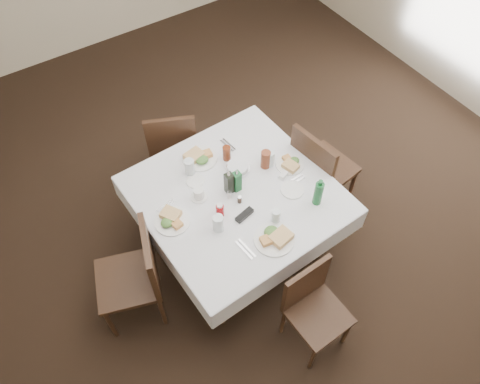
{
  "coord_description": "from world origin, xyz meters",
  "views": [
    {
      "loc": [
        -1.36,
        -1.87,
        3.67
      ],
      "look_at": [
        -0.17,
        -0.06,
        0.8
      ],
      "focal_mm": 35.0,
      "sensor_mm": 36.0,
      "label": 1
    }
  ],
  "objects": [
    {
      "name": "oil_cruet_green",
      "position": [
        -0.15,
        0.0,
        0.87
      ],
      "size": [
        0.06,
        0.06,
        0.25
      ],
      "color": "#155D29",
      "rests_on": "dining_table"
    },
    {
      "name": "meal_east",
      "position": [
        0.34,
        -0.03,
        0.78
      ],
      "size": [
        0.23,
        0.23,
        0.05
      ],
      "color": "white",
      "rests_on": "dining_table"
    },
    {
      "name": "chair_east",
      "position": [
        0.65,
        -0.06,
        0.56
      ],
      "size": [
        0.53,
        0.53,
        0.99
      ],
      "color": "black",
      "rests_on": "ground"
    },
    {
      "name": "water_e",
      "position": [
        0.21,
        0.07,
        0.83
      ],
      "size": [
        0.08,
        0.08,
        0.14
      ],
      "color": "silver",
      "rests_on": "dining_table"
    },
    {
      "name": "water_s",
      "position": [
        -0.08,
        -0.41,
        0.82
      ],
      "size": [
        0.07,
        0.07,
        0.13
      ],
      "color": "silver",
      "rests_on": "dining_table"
    },
    {
      "name": "salt_shaker",
      "position": [
        -0.25,
        -0.04,
        0.8
      ],
      "size": [
        0.03,
        0.03,
        0.07
      ],
      "color": "white",
      "rests_on": "dining_table"
    },
    {
      "name": "ketchup_bottle",
      "position": [
        -0.39,
        -0.13,
        0.82
      ],
      "size": [
        0.06,
        0.06,
        0.13
      ],
      "color": "#A60005",
      "rests_on": "dining_table"
    },
    {
      "name": "dining_table",
      "position": [
        -0.18,
        -0.03,
        0.69
      ],
      "size": [
        1.51,
        1.51,
        0.76
      ],
      "color": "black",
      "rests_on": "ground"
    },
    {
      "name": "meal_north",
      "position": [
        -0.24,
        0.43,
        0.79
      ],
      "size": [
        0.29,
        0.29,
        0.06
      ],
      "color": "white",
      "rests_on": "dining_table"
    },
    {
      "name": "meal_west",
      "position": [
        -0.73,
        0.02,
        0.78
      ],
      "size": [
        0.27,
        0.27,
        0.06
      ],
      "color": "white",
      "rests_on": "dining_table"
    },
    {
      "name": "ground_plane",
      "position": [
        0.0,
        0.0,
        0.0
      ],
      "size": [
        7.0,
        7.0,
        0.0
      ],
      "primitive_type": "plane",
      "color": "black"
    },
    {
      "name": "bread_basket",
      "position": [
        -0.04,
        0.16,
        0.79
      ],
      "size": [
        0.19,
        0.19,
        0.06
      ],
      "color": "silver",
      "rests_on": "dining_table"
    },
    {
      "name": "iced_tea_a",
      "position": [
        -0.05,
        0.31,
        0.83
      ],
      "size": [
        0.07,
        0.07,
        0.14
      ],
      "color": "maroon",
      "rests_on": "dining_table"
    },
    {
      "name": "chair_west",
      "position": [
        -1.1,
        -0.11,
        0.55
      ],
      "size": [
        0.58,
        0.58,
        0.97
      ],
      "color": "black",
      "rests_on": "ground"
    },
    {
      "name": "water_n",
      "position": [
        -0.38,
        0.34,
        0.84
      ],
      "size": [
        0.08,
        0.08,
        0.15
      ],
      "color": "silver",
      "rests_on": "dining_table"
    },
    {
      "name": "room_shell",
      "position": [
        0.0,
        0.0,
        1.71
      ],
      "size": [
        6.04,
        7.04,
        2.8
      ],
      "color": "beige",
      "rests_on": "ground"
    },
    {
      "name": "chair_north",
      "position": [
        -0.25,
        0.92,
        0.53
      ],
      "size": [
        0.58,
        0.58,
        0.93
      ],
      "color": "black",
      "rests_on": "ground"
    },
    {
      "name": "oil_cruet_dark",
      "position": [
        -0.21,
        0.02,
        0.87
      ],
      "size": [
        0.06,
        0.06,
        0.25
      ],
      "color": "black",
      "rests_on": "dining_table"
    },
    {
      "name": "water_w",
      "position": [
        -0.47,
        -0.23,
        0.84
      ],
      "size": [
        0.08,
        0.08,
        0.15
      ],
      "color": "silver",
      "rests_on": "dining_table"
    },
    {
      "name": "cutlery_s",
      "position": [
        -0.4,
        -0.49,
        0.77
      ],
      "size": [
        0.07,
        0.19,
        0.01
      ],
      "color": "silver",
      "rests_on": "dining_table"
    },
    {
      "name": "green_bottle",
      "position": [
        0.29,
        -0.44,
        0.88
      ],
      "size": [
        0.07,
        0.07,
        0.26
      ],
      "color": "#155D29",
      "rests_on": "dining_table"
    },
    {
      "name": "pepper_shaker",
      "position": [
        -0.2,
        -0.11,
        0.8
      ],
      "size": [
        0.03,
        0.03,
        0.07
      ],
      "color": "#392A1F",
      "rests_on": "dining_table"
    },
    {
      "name": "cutlery_n",
      "position": [
        0.04,
        0.43,
        0.77
      ],
      "size": [
        0.06,
        0.17,
        0.01
      ],
      "color": "silver",
      "rests_on": "dining_table"
    },
    {
      "name": "coffee_mug",
      "position": [
        -0.44,
        0.1,
        0.81
      ],
      "size": [
        0.13,
        0.13,
        0.1
      ],
      "color": "white",
      "rests_on": "dining_table"
    },
    {
      "name": "chair_south",
      "position": [
        -0.15,
        -0.99,
        0.48
      ],
      "size": [
        0.41,
        0.41,
        0.84
      ],
      "color": "black",
      "rests_on": "ground"
    },
    {
      "name": "cutlery_e",
      "position": [
        0.27,
        -0.18,
        0.77
      ],
      "size": [
        0.21,
        0.06,
        0.01
      ],
      "color": "silver",
      "rests_on": "dining_table"
    },
    {
      "name": "meal_south",
      "position": [
        -0.17,
        -0.53,
        0.79
      ],
      "size": [
        0.3,
        0.3,
        0.06
      ],
      "color": "white",
      "rests_on": "dining_table"
    },
    {
      "name": "sunglasses",
      "position": [
        -0.25,
        -0.24,
        0.78
      ],
      "size": [
        0.16,
        0.08,
        0.03
      ],
      "color": "black",
      "rests_on": "dining_table"
    },
    {
      "name": "side_plate_b",
      "position": [
        0.2,
        -0.25,
        0.77
      ],
      "size": [
        0.18,
        0.18,
        0.01
      ],
      "color": "white",
      "rests_on": "dining_table"
    },
    {
      "name": "iced_tea_b",
      "position": [
        0.17,
        0.07,
        0.84
      ],
      "size": [
        0.08,
        0.08,
        0.16
      ],
      "color": "maroon",
      "rests_on": "dining_table"
    },
    {
      "name": "cutlery_w",
      "position": [
        -0.7,
        0.16,
        0.77
      ],
      "size": [
        0.16,
        0.07,
        0.01
      ],
      "color": "silver",
      "rests_on": "dining_table"
    },
    {
      "name": "side_plate_a",
      "position": [
        -0.39,
        0.25,
        0.77
      ],
      "size": [
        0.15,
        0.15,
        0.01
      ],
      "color": "white",
      "rests_on": "dining_table"
    },
    {
      "name": "sugar_caddy",
      "position": [
        0.22,
        -0.1,
        0.78
      ],
      "size": [
        0.09,
        0.07,
        0.04
      ],
      "color": "white",
      "rests_on": "dining_table"
    }
  ]
}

